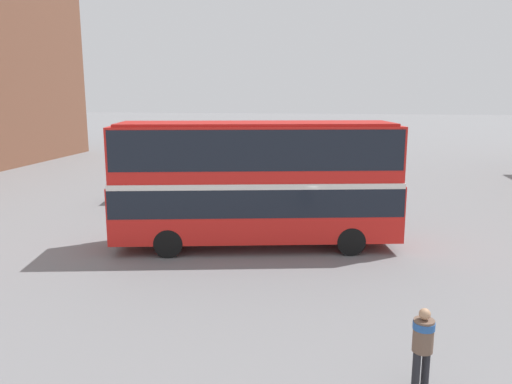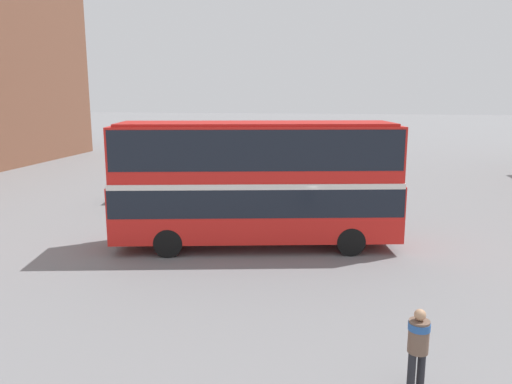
# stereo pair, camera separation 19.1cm
# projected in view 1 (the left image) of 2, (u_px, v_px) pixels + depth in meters

# --- Properties ---
(ground_plane) EXTENTS (240.00, 240.00, 0.00)m
(ground_plane) POSITION_uv_depth(u_px,v_px,m) (284.00, 245.00, 18.70)
(ground_plane) COLOR slate
(double_decker_bus) EXTENTS (10.55, 4.53, 4.59)m
(double_decker_bus) POSITION_uv_depth(u_px,v_px,m) (256.00, 177.00, 18.02)
(double_decker_bus) COLOR red
(double_decker_bus) RESTS_ON ground_plane
(pedestrian_foreground) EXTENTS (0.58, 0.58, 1.67)m
(pedestrian_foreground) POSITION_uv_depth(u_px,v_px,m) (423.00, 341.00, 9.40)
(pedestrian_foreground) COLOR #232328
(pedestrian_foreground) RESTS_ON ground_plane
(parked_car_kerb_near) EXTENTS (4.77, 2.67, 1.48)m
(parked_car_kerb_near) POSITION_uv_depth(u_px,v_px,m) (240.00, 174.00, 30.40)
(parked_car_kerb_near) COLOR maroon
(parked_car_kerb_near) RESTS_ON ground_plane
(parked_car_kerb_far) EXTENTS (4.76, 2.52, 1.59)m
(parked_car_kerb_far) POSITION_uv_depth(u_px,v_px,m) (158.00, 186.00, 26.20)
(parked_car_kerb_far) COLOR black
(parked_car_kerb_far) RESTS_ON ground_plane
(parked_car_side_street) EXTENTS (4.22, 2.65, 1.52)m
(parked_car_side_street) POSITION_uv_depth(u_px,v_px,m) (213.00, 159.00, 36.96)
(parked_car_side_street) COLOR slate
(parked_car_side_street) RESTS_ON ground_plane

